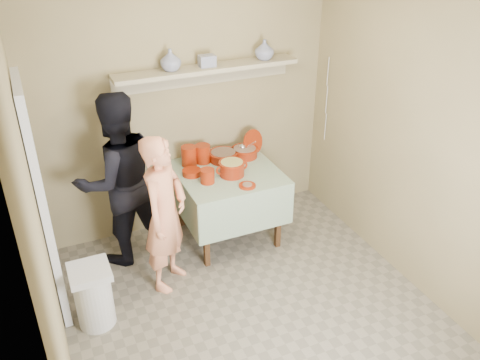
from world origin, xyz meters
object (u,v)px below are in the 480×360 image
trash_bin (94,296)px  cazuela_rice (232,167)px  person_helper (118,180)px  serving_table (228,182)px  person_cook (165,214)px

trash_bin → cazuela_rice: bearing=22.8°
person_helper → serving_table: person_helper is taller
person_cook → trash_bin: 0.88m
person_helper → trash_bin: bearing=50.0°
serving_table → cazuela_rice: cazuela_rice is taller
person_helper → trash_bin: (-0.44, -0.82, -0.56)m
person_cook → trash_bin: bearing=153.7°
serving_table → cazuela_rice: 0.23m
cazuela_rice → trash_bin: cazuela_rice is taller
person_cook → cazuela_rice: (0.78, 0.36, 0.12)m
serving_table → cazuela_rice: (0.01, -0.10, 0.20)m
person_cook → person_helper: 0.63m
trash_bin → person_cook: bearing=20.5°
person_helper → serving_table: 1.07m
serving_table → cazuela_rice: size_ratio=2.95×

